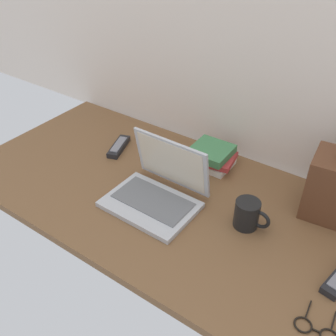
# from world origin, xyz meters

# --- Properties ---
(desk) EXTENTS (1.60, 0.76, 0.03)m
(desk) POSITION_xyz_m (0.00, 0.00, 0.01)
(desk) COLOR brown
(desk) RESTS_ON ground
(laptop) EXTENTS (0.31, 0.27, 0.22)m
(laptop) POSITION_xyz_m (-0.03, -0.04, 0.08)
(laptop) COLOR #B2B5BA
(laptop) RESTS_ON desk
(coffee_mug) EXTENTS (0.12, 0.08, 0.10)m
(coffee_mug) POSITION_xyz_m (0.28, 0.02, 0.08)
(coffee_mug) COLOR black
(coffee_mug) RESTS_ON desk
(remote_control_far) EXTENTS (0.10, 0.17, 0.02)m
(remote_control_far) POSITION_xyz_m (-0.36, 0.13, 0.04)
(remote_control_far) COLOR black
(remote_control_far) RESTS_ON desk
(eyeglasses) EXTENTS (0.11, 0.11, 0.01)m
(eyeglasses) POSITION_xyz_m (0.59, -0.22, 0.03)
(eyeglasses) COLOR black
(eyeglasses) RESTS_ON desk
(book_stack) EXTENTS (0.20, 0.16, 0.08)m
(book_stack) POSITION_xyz_m (0.01, 0.25, 0.07)
(book_stack) COLOR silver
(book_stack) RESTS_ON desk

